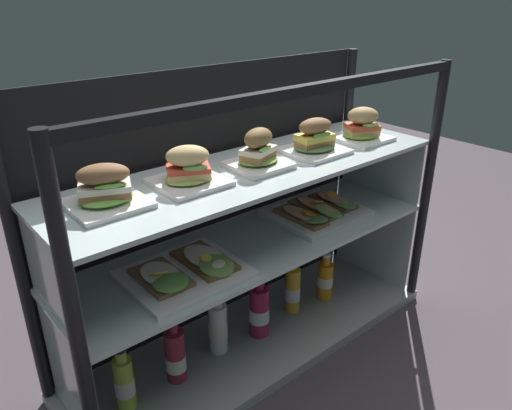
# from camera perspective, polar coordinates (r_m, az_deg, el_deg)

# --- Properties ---
(ground_plane) EXTENTS (6.00, 6.00, 0.02)m
(ground_plane) POSITION_cam_1_polar(r_m,az_deg,el_deg) (1.90, 0.00, -15.95)
(ground_plane) COLOR #4C4048
(ground_plane) RESTS_ON ground
(case_base_deck) EXTENTS (1.40, 0.45, 0.04)m
(case_base_deck) POSITION_cam_1_polar(r_m,az_deg,el_deg) (1.88, 0.00, -15.27)
(case_base_deck) COLOR #A0A5A2
(case_base_deck) RESTS_ON ground
(case_frame) EXTENTS (1.40, 0.45, 0.98)m
(case_frame) POSITION_cam_1_polar(r_m,az_deg,el_deg) (1.69, -2.62, 0.45)
(case_frame) COLOR black
(case_frame) RESTS_ON ground
(riser_lower_tier) EXTENTS (1.33, 0.37, 0.38)m
(riser_lower_tier) POSITION_cam_1_polar(r_m,az_deg,el_deg) (1.76, 0.00, -10.01)
(riser_lower_tier) COLOR silver
(riser_lower_tier) RESTS_ON case_base_deck
(shelf_lower_glass) EXTENTS (1.35, 0.39, 0.01)m
(shelf_lower_glass) POSITION_cam_1_polar(r_m,az_deg,el_deg) (1.65, 0.00, -4.39)
(shelf_lower_glass) COLOR silver
(shelf_lower_glass) RESTS_ON riser_lower_tier
(riser_upper_tier) EXTENTS (1.33, 0.37, 0.25)m
(riser_upper_tier) POSITION_cam_1_polar(r_m,az_deg,el_deg) (1.60, 0.00, -0.24)
(riser_upper_tier) COLOR silver
(riser_upper_tier) RESTS_ON shelf_lower_glass
(shelf_upper_glass) EXTENTS (1.35, 0.39, 0.01)m
(shelf_upper_glass) POSITION_cam_1_polar(r_m,az_deg,el_deg) (1.55, 0.00, 4.21)
(shelf_upper_glass) COLOR silver
(shelf_upper_glass) RESTS_ON riser_upper_tier
(plated_roll_sandwich_far_left) EXTENTS (0.19, 0.19, 0.11)m
(plated_roll_sandwich_far_left) POSITION_cam_1_polar(r_m,az_deg,el_deg) (1.31, -17.12, 1.60)
(plated_roll_sandwich_far_left) COLOR white
(plated_roll_sandwich_far_left) RESTS_ON shelf_upper_glass
(plated_roll_sandwich_near_right_corner) EXTENTS (0.19, 0.19, 0.12)m
(plated_roll_sandwich_near_right_corner) POSITION_cam_1_polar(r_m,az_deg,el_deg) (1.40, -7.85, 4.02)
(plated_roll_sandwich_near_right_corner) COLOR white
(plated_roll_sandwich_near_right_corner) RESTS_ON shelf_upper_glass
(plated_roll_sandwich_far_right) EXTENTS (0.17, 0.17, 0.13)m
(plated_roll_sandwich_far_right) POSITION_cam_1_polar(r_m,az_deg,el_deg) (1.52, 0.15, 5.99)
(plated_roll_sandwich_far_right) COLOR white
(plated_roll_sandwich_far_right) RESTS_ON shelf_upper_glass
(plated_roll_sandwich_left_of_center) EXTENTS (0.19, 0.19, 0.12)m
(plated_roll_sandwich_left_of_center) POSITION_cam_1_polar(r_m,az_deg,el_deg) (1.68, 6.83, 7.46)
(plated_roll_sandwich_left_of_center) COLOR white
(plated_roll_sandwich_left_of_center) RESTS_ON shelf_upper_glass
(plated_roll_sandwich_right_of_center) EXTENTS (0.18, 0.18, 0.12)m
(plated_roll_sandwich_right_of_center) POSITION_cam_1_polar(r_m,az_deg,el_deg) (1.85, 12.22, 8.79)
(plated_roll_sandwich_right_of_center) COLOR white
(plated_roll_sandwich_right_of_center) RESTS_ON shelf_upper_glass
(open_sandwich_tray_near_left_corner) EXTENTS (0.34, 0.28, 0.06)m
(open_sandwich_tray_near_left_corner) POSITION_cam_1_polar(r_m,az_deg,el_deg) (1.47, -8.15, -7.56)
(open_sandwich_tray_near_left_corner) COLOR white
(open_sandwich_tray_near_left_corner) RESTS_ON shelf_lower_glass
(open_sandwich_tray_center) EXTENTS (0.34, 0.28, 0.06)m
(open_sandwich_tray_center) POSITION_cam_1_polar(r_m,az_deg,el_deg) (1.83, 7.17, -0.64)
(open_sandwich_tray_center) COLOR white
(open_sandwich_tray_center) RESTS_ON shelf_lower_glass
(juice_bottle_tucked_behind) EXTENTS (0.06, 0.06, 0.23)m
(juice_bottle_tucked_behind) POSITION_cam_1_polar(r_m,az_deg,el_deg) (1.60, -15.01, -19.29)
(juice_bottle_tucked_behind) COLOR #B3D546
(juice_bottle_tucked_behind) RESTS_ON case_base_deck
(juice_bottle_near_post) EXTENTS (0.07, 0.07, 0.24)m
(juice_bottle_near_post) POSITION_cam_1_polar(r_m,az_deg,el_deg) (1.66, -9.34, -16.86)
(juice_bottle_near_post) COLOR maroon
(juice_bottle_near_post) RESTS_ON case_base_deck
(juice_bottle_front_second) EXTENTS (0.07, 0.07, 0.25)m
(juice_bottle_front_second) POSITION_cam_1_polar(r_m,az_deg,el_deg) (1.75, -4.45, -13.84)
(juice_bottle_front_second) COLOR white
(juice_bottle_front_second) RESTS_ON case_base_deck
(juice_bottle_front_left_end) EXTENTS (0.07, 0.07, 0.24)m
(juice_bottle_front_left_end) POSITION_cam_1_polar(r_m,az_deg,el_deg) (1.82, 0.37, -12.17)
(juice_bottle_front_left_end) COLOR #A0203F
(juice_bottle_front_left_end) RESTS_ON case_base_deck
(juice_bottle_back_center) EXTENTS (0.06, 0.06, 0.24)m
(juice_bottle_back_center) POSITION_cam_1_polar(r_m,az_deg,el_deg) (1.94, 4.26, -9.76)
(juice_bottle_back_center) COLOR gold
(juice_bottle_back_center) RESTS_ON case_base_deck
(juice_bottle_back_left) EXTENTS (0.06, 0.06, 0.21)m
(juice_bottle_back_left) POSITION_cam_1_polar(r_m,az_deg,el_deg) (2.03, 7.93, -8.50)
(juice_bottle_back_left) COLOR orange
(juice_bottle_back_left) RESTS_ON case_base_deck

